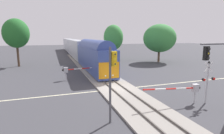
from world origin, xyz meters
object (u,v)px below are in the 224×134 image
object	(u,v)px
traffic_signal_median	(112,73)
elm_centre_background	(113,38)
crossing_signal_mast	(208,78)
crossing_gate_far	(71,70)
maple_right_background	(160,38)
crossing_gate_near	(189,89)
commuter_train	(77,48)
pine_left_background	(16,33)

from	to	relation	value
traffic_signal_median	elm_centre_background	distance (m)	33.30
crossing_signal_mast	crossing_gate_far	xyz separation A→B (m)	(-10.65, 13.02, -0.99)
maple_right_background	elm_centre_background	xyz separation A→B (m)	(-9.13, 6.50, 0.13)
crossing_gate_near	commuter_train	bearing A→B (deg)	96.52
crossing_gate_far	traffic_signal_median	size ratio (longest dim) A/B	1.15
maple_right_background	elm_centre_background	distance (m)	11.21
traffic_signal_median	maple_right_background	size ratio (longest dim) A/B	0.61
maple_right_background	pine_left_background	world-z (taller)	pine_left_background
traffic_signal_median	elm_centre_background	xyz separation A→B (m)	(11.04, 31.35, 2.09)
commuter_train	elm_centre_background	size ratio (longest dim) A/B	7.34
crossing_gate_far	pine_left_background	world-z (taller)	pine_left_background
commuter_train	crossing_signal_mast	size ratio (longest dim) A/B	16.57
crossing_gate_near	crossing_gate_far	distance (m)	15.53
crossing_gate_near	maple_right_background	bearing A→B (deg)	62.23
commuter_train	crossing_gate_far	distance (m)	27.45
commuter_train	pine_left_background	xyz separation A→B (m)	(-13.33, -12.35, 3.85)
crossing_gate_near	traffic_signal_median	world-z (taller)	traffic_signal_median
crossing_gate_near	elm_centre_background	xyz separation A→B (m)	(3.40, 30.30, 4.25)
traffic_signal_median	maple_right_background	distance (m)	32.07
maple_right_background	crossing_gate_far	bearing A→B (deg)	-152.64
commuter_train	crossing_signal_mast	distance (m)	40.54
crossing_gate_far	pine_left_background	size ratio (longest dim) A/B	0.65
commuter_train	maple_right_background	distance (m)	23.49
crossing_gate_near	pine_left_background	xyz separation A→B (m)	(-17.86, 27.35, 5.15)
crossing_signal_mast	commuter_train	bearing A→B (deg)	98.76
crossing_gate_far	maple_right_background	world-z (taller)	maple_right_background
commuter_train	crossing_gate_far	xyz separation A→B (m)	(-4.48, -27.05, -1.32)
commuter_train	crossing_signal_mast	world-z (taller)	commuter_train
traffic_signal_median	maple_right_background	xyz separation A→B (m)	(20.17, 24.85, 1.97)
crossing_gate_far	traffic_signal_median	bearing A→B (deg)	-84.26
crossing_gate_near	elm_centre_background	distance (m)	30.78
crossing_gate_far	maple_right_background	size ratio (longest dim) A/B	0.70
traffic_signal_median	elm_centre_background	world-z (taller)	elm_centre_background
crossing_gate_near	elm_centre_background	size ratio (longest dim) A/B	0.66
commuter_train	pine_left_background	size ratio (longest dim) A/B	6.88
crossing_gate_far	pine_left_background	xyz separation A→B (m)	(-8.85, 14.70, 5.17)
crossing_signal_mast	crossing_gate_far	distance (m)	16.85
crossing_gate_far	maple_right_background	xyz separation A→B (m)	(21.55, 11.15, 4.15)
commuter_train	traffic_signal_median	world-z (taller)	commuter_train
crossing_gate_far	elm_centre_background	bearing A→B (deg)	54.88
crossing_gate_far	elm_centre_background	xyz separation A→B (m)	(12.42, 17.65, 4.28)
maple_right_background	pine_left_background	xyz separation A→B (m)	(-30.40, 3.55, 1.02)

